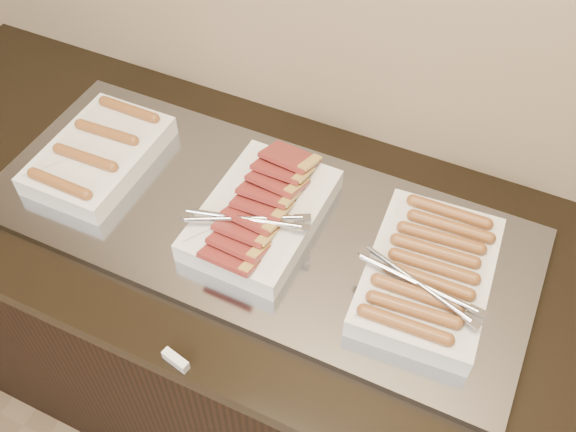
# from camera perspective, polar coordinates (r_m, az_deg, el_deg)

# --- Properties ---
(counter) EXTENTS (2.06, 0.76, 0.90)m
(counter) POSITION_cam_1_polar(r_m,az_deg,el_deg) (1.78, -2.46, -9.90)
(counter) COLOR black
(counter) RESTS_ON ground
(warming_tray) EXTENTS (1.20, 0.50, 0.02)m
(warming_tray) POSITION_cam_1_polar(r_m,az_deg,el_deg) (1.40, -2.90, -0.53)
(warming_tray) COLOR gray
(warming_tray) RESTS_ON counter
(dish_left) EXTENTS (0.22, 0.33, 0.07)m
(dish_left) POSITION_cam_1_polar(r_m,az_deg,el_deg) (1.55, -16.44, 5.31)
(dish_left) COLOR white
(dish_left) RESTS_ON warming_tray
(dish_center) EXTENTS (0.27, 0.37, 0.09)m
(dish_center) POSITION_cam_1_polar(r_m,az_deg,el_deg) (1.36, -2.43, 0.31)
(dish_center) COLOR white
(dish_center) RESTS_ON warming_tray
(dish_right) EXTENTS (0.27, 0.37, 0.08)m
(dish_right) POSITION_cam_1_polar(r_m,az_deg,el_deg) (1.30, 12.33, -5.02)
(dish_right) COLOR white
(dish_right) RESTS_ON warming_tray
(label_holder) EXTENTS (0.06, 0.03, 0.02)m
(label_holder) POSITION_cam_1_polar(r_m,az_deg,el_deg) (1.23, -9.95, -12.51)
(label_holder) COLOR white
(label_holder) RESTS_ON counter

